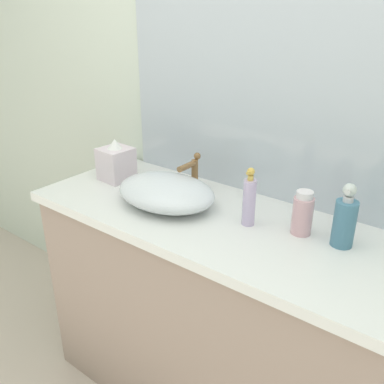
% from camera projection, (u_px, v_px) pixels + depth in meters
% --- Properties ---
extents(bathroom_wall_rear, '(6.00, 0.06, 2.60)m').
position_uv_depth(bathroom_wall_rear, '(287.00, 96.00, 1.52)').
color(bathroom_wall_rear, silver).
rests_on(bathroom_wall_rear, ground).
extents(vanity_counter, '(1.50, 0.55, 0.91)m').
position_uv_depth(vanity_counter, '(218.00, 320.00, 1.67)').
color(vanity_counter, gray).
rests_on(vanity_counter, ground).
extents(wall_mirror_panel, '(1.27, 0.01, 0.94)m').
position_uv_depth(wall_mirror_panel, '(268.00, 73.00, 1.49)').
color(wall_mirror_panel, '#B2BCC6').
rests_on(wall_mirror_panel, vanity_counter).
extents(sink_basin, '(0.40, 0.30, 0.10)m').
position_uv_depth(sink_basin, '(166.00, 192.00, 1.57)').
color(sink_basin, silver).
rests_on(sink_basin, vanity_counter).
extents(faucet, '(0.03, 0.13, 0.15)m').
position_uv_depth(faucet, '(193.00, 170.00, 1.68)').
color(faucet, brown).
rests_on(faucet, vanity_counter).
extents(soap_dispenser, '(0.04, 0.04, 0.21)m').
position_uv_depth(soap_dispenser, '(249.00, 200.00, 1.41)').
color(soap_dispenser, '#BDAAD3').
rests_on(soap_dispenser, vanity_counter).
extents(lotion_bottle, '(0.07, 0.07, 0.21)m').
position_uv_depth(lotion_bottle, '(345.00, 220.00, 1.29)').
color(lotion_bottle, teal).
rests_on(lotion_bottle, vanity_counter).
extents(spray_can, '(0.07, 0.07, 0.15)m').
position_uv_depth(spray_can, '(303.00, 214.00, 1.36)').
color(spray_can, '#D2A0A8').
rests_on(spray_can, vanity_counter).
extents(tissue_box, '(0.14, 0.14, 0.18)m').
position_uv_depth(tissue_box, '(116.00, 162.00, 1.80)').
color(tissue_box, silver).
rests_on(tissue_box, vanity_counter).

